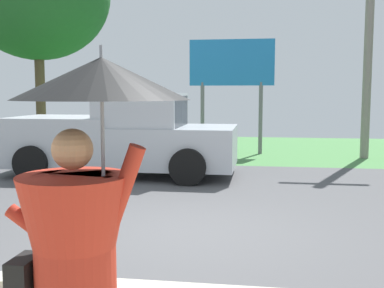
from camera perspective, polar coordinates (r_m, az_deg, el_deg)
ground_plane at (r=9.34m, az=1.34°, el=-5.72°), size 40.00×22.00×0.20m
monk_pedestrian at (r=2.67m, az=-13.26°, el=-11.83°), size 1.03×0.92×2.13m
pickup_truck at (r=10.90m, az=-8.38°, el=0.82°), size 5.20×2.28×1.88m
utility_pole at (r=14.52m, az=20.65°, el=13.58°), size 1.80×0.24×7.32m
roadside_billboard at (r=14.67m, az=4.81°, el=8.81°), size 2.60×0.12×3.50m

